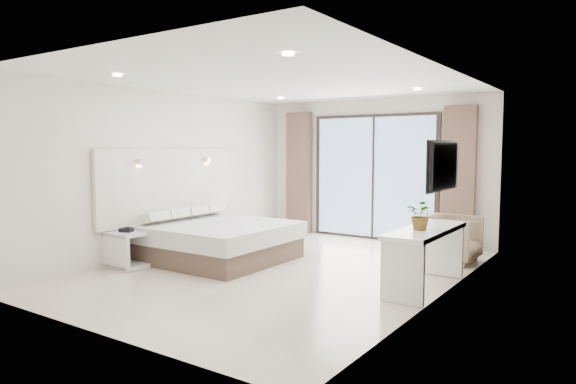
% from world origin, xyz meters
% --- Properties ---
extents(ground, '(6.20, 6.20, 0.00)m').
position_xyz_m(ground, '(0.00, 0.00, 0.00)').
color(ground, beige).
rests_on(ground, ground).
extents(room_shell, '(4.62, 6.22, 2.72)m').
position_xyz_m(room_shell, '(-0.20, 0.75, 1.58)').
color(room_shell, silver).
rests_on(room_shell, ground).
extents(bed, '(2.09, 1.99, 0.72)m').
position_xyz_m(bed, '(-1.26, -0.03, 0.31)').
color(bed, brown).
rests_on(bed, ground).
extents(nightstand, '(0.60, 0.49, 0.53)m').
position_xyz_m(nightstand, '(-2.02, -1.15, 0.27)').
color(nightstand, white).
rests_on(nightstand, ground).
extents(phone, '(0.21, 0.19, 0.06)m').
position_xyz_m(phone, '(-1.98, -1.19, 0.57)').
color(phone, black).
rests_on(phone, nightstand).
extents(console_desk, '(0.53, 1.70, 0.77)m').
position_xyz_m(console_desk, '(2.04, 0.17, 0.57)').
color(console_desk, white).
rests_on(console_desk, ground).
extents(plant, '(0.44, 0.47, 0.29)m').
position_xyz_m(plant, '(2.04, -0.00, 0.92)').
color(plant, '#33662D').
rests_on(plant, console_desk).
extents(armchair, '(0.76, 0.80, 0.80)m').
position_xyz_m(armchair, '(1.85, 1.92, 0.40)').
color(armchair, '#847056').
rests_on(armchair, ground).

